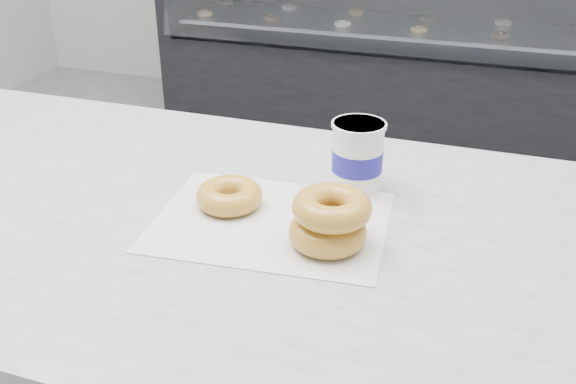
# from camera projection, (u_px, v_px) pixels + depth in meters

# --- Properties ---
(ground) EXTENTS (5.00, 5.00, 0.00)m
(ground) POSITION_uv_depth(u_px,v_px,m) (238.00, 365.00, 1.96)
(ground) COLOR gray
(ground) RESTS_ON ground
(display_case) EXTENTS (2.40, 0.74, 1.25)m
(display_case) POSITION_uv_depth(u_px,v_px,m) (385.00, 41.00, 3.52)
(display_case) COLOR black
(display_case) RESTS_ON ground
(wax_paper) EXTENTS (0.36, 0.29, 0.00)m
(wax_paper) POSITION_uv_depth(u_px,v_px,m) (271.00, 221.00, 0.95)
(wax_paper) COLOR silver
(wax_paper) RESTS_ON counter
(donut_single) EXTENTS (0.11, 0.11, 0.04)m
(donut_single) POSITION_uv_depth(u_px,v_px,m) (229.00, 196.00, 0.98)
(donut_single) COLOR gold
(donut_single) RESTS_ON wax_paper
(donut_stack) EXTENTS (0.13, 0.13, 0.08)m
(donut_stack) POSITION_uv_depth(u_px,v_px,m) (330.00, 220.00, 0.88)
(donut_stack) COLOR gold
(donut_stack) RESTS_ON wax_paper
(coffee_cup) EXTENTS (0.10, 0.10, 0.12)m
(coffee_cup) POSITION_uv_depth(u_px,v_px,m) (357.00, 156.00, 1.02)
(coffee_cup) COLOR white
(coffee_cup) RESTS_ON counter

